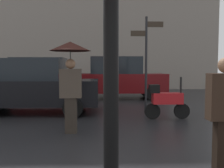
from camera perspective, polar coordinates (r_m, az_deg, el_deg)
pedestrian_with_umbrella at (r=5.81m, az=-9.39°, el=4.39°), size 0.93×0.93×2.10m
parked_scooter at (r=7.53m, az=12.08°, el=-3.62°), size 1.33×0.32×1.23m
parked_car_left at (r=12.25m, az=-15.29°, el=1.19°), size 4.31×1.89×1.95m
parked_car_right at (r=12.11m, az=1.60°, el=1.42°), size 4.31×1.84×2.01m
parked_car_distant at (r=8.71m, az=-17.79°, el=-0.35°), size 4.27×1.92×1.79m
street_signpost at (r=8.49m, az=7.77°, el=6.51°), size 1.08×0.08×3.18m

